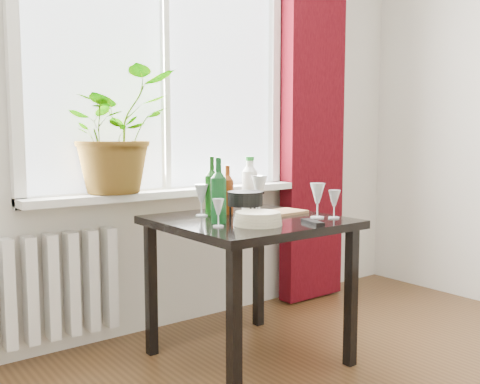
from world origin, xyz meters
TOP-DOWN VIEW (x-y plane):
  - window at (0.00, 2.22)m, footprint 1.72×0.08m
  - windowsill at (0.00, 2.15)m, footprint 1.72×0.20m
  - curtain at (1.12, 2.12)m, footprint 0.50×0.12m
  - radiator at (-0.75, 2.18)m, footprint 0.80×0.10m
  - table at (0.10, 1.55)m, footprint 0.85×0.85m
  - potted_plant at (-0.33, 2.16)m, footprint 0.70×0.64m
  - wine_bottle_left at (-0.11, 1.52)m, footprint 0.09×0.09m
  - wine_bottle_right at (0.01, 1.75)m, footprint 0.09×0.09m
  - bottle_amber at (0.10, 1.74)m, footprint 0.08×0.08m
  - cleaning_bottle at (0.30, 1.79)m, footprint 0.11×0.11m
  - wineglass_front_right at (0.38, 1.35)m, footprint 0.09×0.09m
  - wineglass_far_right at (0.44, 1.29)m, footprint 0.07×0.07m
  - wineglass_back_center at (0.27, 1.67)m, footprint 0.09×0.09m
  - wineglass_back_left at (-0.05, 1.75)m, footprint 0.09×0.09m
  - wineglass_front_left at (-0.17, 1.43)m, footprint 0.06×0.06m
  - plate_stack at (0.00, 1.36)m, footprint 0.26×0.26m
  - fondue_pot at (0.08, 1.55)m, footprint 0.22×0.20m
  - tv_remote at (0.23, 1.23)m, footprint 0.09×0.16m
  - cutting_board at (0.34, 1.57)m, footprint 0.27×0.19m

SIDE VIEW (x-z plane):
  - radiator at x=-0.75m, z-range 0.10..0.66m
  - table at x=0.10m, z-range 0.28..1.02m
  - cutting_board at x=0.34m, z-range 0.74..0.75m
  - tv_remote at x=0.23m, z-range 0.74..0.76m
  - plate_stack at x=0.00m, z-range 0.74..0.80m
  - wineglass_front_left at x=-0.17m, z-range 0.74..0.87m
  - fondue_pot at x=0.08m, z-range 0.74..0.88m
  - wineglass_far_right at x=0.44m, z-range 0.74..0.89m
  - wineglass_back_left at x=-0.05m, z-range 0.74..0.91m
  - windowsill at x=0.00m, z-range 0.80..0.84m
  - wineglass_front_right at x=0.38m, z-range 0.74..0.92m
  - wineglass_back_center at x=0.27m, z-range 0.74..0.95m
  - bottle_amber at x=0.10m, z-range 0.74..1.01m
  - cleaning_bottle at x=0.30m, z-range 0.74..1.05m
  - wine_bottle_right at x=0.01m, z-range 0.74..1.05m
  - wine_bottle_left at x=-0.11m, z-range 0.74..1.06m
  - potted_plant at x=-0.33m, z-range 0.84..1.51m
  - curtain at x=1.12m, z-range 0.01..2.58m
  - window at x=0.00m, z-range 0.79..2.41m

